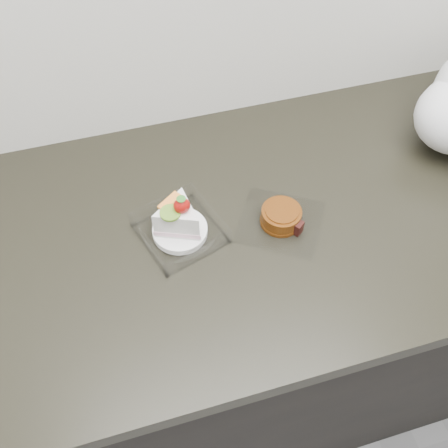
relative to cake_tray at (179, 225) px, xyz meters
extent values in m
cube|color=black|center=(0.17, 0.00, -0.50)|extent=(2.00, 0.60, 0.86)
cube|color=black|center=(0.17, 0.00, -0.05)|extent=(2.04, 0.64, 0.04)
cube|color=white|center=(0.00, 0.00, -0.03)|extent=(0.17, 0.17, 0.00)
cylinder|color=white|center=(0.00, 0.00, -0.02)|extent=(0.10, 0.10, 0.01)
ellipsoid|color=#B6170C|center=(0.01, -0.01, 0.06)|extent=(0.03, 0.03, 0.03)
cone|color=#2D7223|center=(0.01, -0.01, 0.08)|extent=(0.02, 0.02, 0.01)
cylinder|color=olive|center=(-0.01, -0.01, 0.05)|extent=(0.04, 0.04, 0.00)
cube|color=orange|center=(-0.01, 0.02, 0.05)|extent=(0.05, 0.04, 0.00)
cube|color=white|center=(0.19, -0.02, -0.03)|extent=(0.20, 0.20, 0.00)
cylinder|color=#5E360B|center=(0.19, -0.02, -0.01)|extent=(0.10, 0.10, 0.03)
cylinder|color=#5E360B|center=(0.19, -0.02, -0.02)|extent=(0.10, 0.10, 0.01)
cylinder|color=#5E360B|center=(0.19, -0.02, 0.01)|extent=(0.08, 0.08, 0.00)
cube|color=black|center=(0.21, -0.06, -0.01)|extent=(0.03, 0.03, 0.03)
camera|label=1|loc=(-0.07, -0.54, 0.72)|focal=40.00mm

